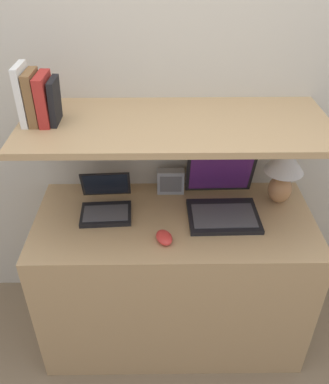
# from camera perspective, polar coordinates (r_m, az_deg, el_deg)

# --- Properties ---
(ground_plane) EXTENTS (12.00, 12.00, 0.00)m
(ground_plane) POSITION_cam_1_polar(r_m,az_deg,el_deg) (2.28, 1.38, -24.18)
(ground_plane) COLOR #7A664C
(wall_back) EXTENTS (6.00, 0.05, 2.40)m
(wall_back) POSITION_cam_1_polar(r_m,az_deg,el_deg) (1.99, 1.24, 12.46)
(wall_back) COLOR beige
(wall_back) RESTS_ON ground_plane
(desk) EXTENTS (1.30, 0.60, 0.78)m
(desk) POSITION_cam_1_polar(r_m,az_deg,el_deg) (2.15, 1.27, -11.91)
(desk) COLOR tan
(desk) RESTS_ON ground_plane
(back_riser) EXTENTS (1.30, 0.04, 1.21)m
(back_riser) POSITION_cam_1_polar(r_m,az_deg,el_deg) (2.25, 1.09, -2.23)
(back_riser) COLOR beige
(back_riser) RESTS_ON ground_plane
(shelf) EXTENTS (1.30, 0.54, 0.03)m
(shelf) POSITION_cam_1_polar(r_m,az_deg,el_deg) (1.71, 1.55, 9.43)
(shelf) COLOR tan
(shelf) RESTS_ON back_riser
(table_lamp) EXTENTS (0.18, 0.18, 0.30)m
(table_lamp) POSITION_cam_1_polar(r_m,az_deg,el_deg) (1.98, 16.41, 3.18)
(table_lamp) COLOR #B27A4C
(table_lamp) RESTS_ON desk
(laptop_large) EXTENTS (0.33, 0.35, 0.26)m
(laptop_large) POSITION_cam_1_polar(r_m,az_deg,el_deg) (1.92, 8.11, -1.34)
(laptop_large) COLOR black
(laptop_large) RESTS_ON desk
(laptop_small) EXTENTS (0.25, 0.26, 0.18)m
(laptop_small) POSITION_cam_1_polar(r_m,az_deg,el_deg) (1.93, -8.22, -1.67)
(laptop_small) COLOR black
(laptop_small) RESTS_ON desk
(computer_mouse) EXTENTS (0.09, 0.12, 0.04)m
(computer_mouse) POSITION_cam_1_polar(r_m,az_deg,el_deg) (1.75, -0.04, -6.40)
(computer_mouse) COLOR red
(computer_mouse) RESTS_ON desk
(router_box) EXTENTS (0.13, 0.05, 0.13)m
(router_box) POSITION_cam_1_polar(r_m,az_deg,el_deg) (2.03, 0.87, 1.50)
(router_box) COLOR gray
(router_box) RESTS_ON desk
(book_white) EXTENTS (0.03, 0.14, 0.24)m
(book_white) POSITION_cam_1_polar(r_m,az_deg,el_deg) (1.75, -19.19, 12.78)
(book_white) COLOR silver
(book_white) RESTS_ON shelf
(book_brown) EXTENTS (0.04, 0.14, 0.21)m
(book_brown) POSITION_cam_1_polar(r_m,az_deg,el_deg) (1.74, -17.94, 12.48)
(book_brown) COLOR brown
(book_brown) RESTS_ON shelf
(book_red) EXTENTS (0.04, 0.15, 0.20)m
(book_red) POSITION_cam_1_polar(r_m,az_deg,el_deg) (1.73, -16.47, 12.39)
(book_red) COLOR #A82823
(book_red) RESTS_ON shelf
(book_black) EXTENTS (0.03, 0.13, 0.18)m
(book_black) POSITION_cam_1_polar(r_m,az_deg,el_deg) (1.72, -15.16, 12.20)
(book_black) COLOR black
(book_black) RESTS_ON shelf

